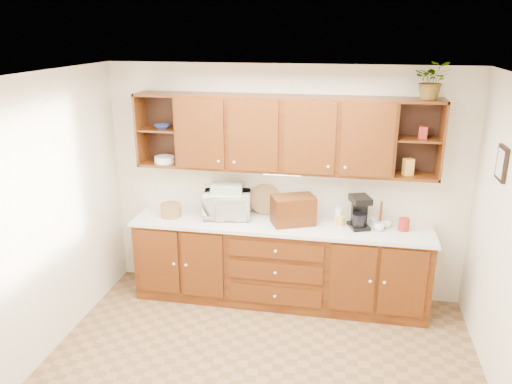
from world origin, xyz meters
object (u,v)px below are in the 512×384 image
at_px(microwave, 227,205).
at_px(bread_box, 293,210).
at_px(coffee_maker, 359,212).
at_px(potted_plant, 432,80).

distance_m(microwave, bread_box, 0.75).
relative_size(bread_box, coffee_maker, 1.27).
relative_size(microwave, bread_box, 1.16).
bearing_deg(microwave, bread_box, -14.41).
height_order(microwave, potted_plant, potted_plant).
height_order(bread_box, potted_plant, potted_plant).
xyz_separation_m(microwave, bread_box, (0.74, -0.06, 0.01)).
relative_size(coffee_maker, potted_plant, 0.95).
bearing_deg(potted_plant, bread_box, -175.77).
distance_m(bread_box, coffee_maker, 0.70).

